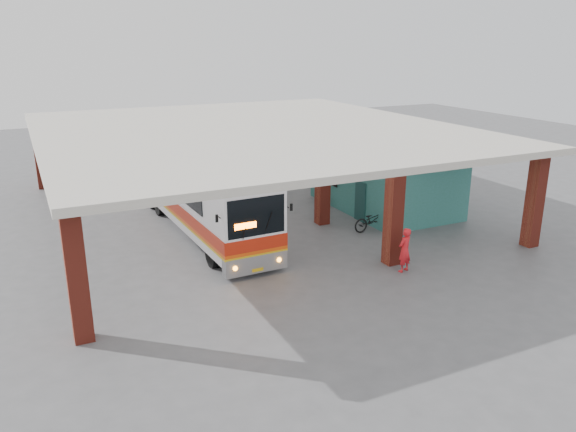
{
  "coord_description": "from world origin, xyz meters",
  "views": [
    {
      "loc": [
        -10.55,
        -20.98,
        9.1
      ],
      "look_at": [
        -0.4,
        0.0,
        1.72
      ],
      "focal_mm": 35.0,
      "sensor_mm": 36.0,
      "label": 1
    }
  ],
  "objects_px": {
    "motorcycle": "(373,220)",
    "red_chair": "(321,200)",
    "coach_bus": "(202,196)",
    "pedestrian": "(405,250)"
  },
  "relations": [
    {
      "from": "motorcycle",
      "to": "pedestrian",
      "type": "relative_size",
      "value": 1.16
    },
    {
      "from": "pedestrian",
      "to": "red_chair",
      "type": "bearing_deg",
      "value": -117.09
    },
    {
      "from": "red_chair",
      "to": "coach_bus",
      "type": "bearing_deg",
      "value": -144.46
    },
    {
      "from": "coach_bus",
      "to": "pedestrian",
      "type": "distance_m",
      "value": 10.19
    },
    {
      "from": "coach_bus",
      "to": "red_chair",
      "type": "height_order",
      "value": "coach_bus"
    },
    {
      "from": "red_chair",
      "to": "motorcycle",
      "type": "bearing_deg",
      "value": -62.29
    },
    {
      "from": "motorcycle",
      "to": "pedestrian",
      "type": "bearing_deg",
      "value": 158.2
    },
    {
      "from": "motorcycle",
      "to": "red_chair",
      "type": "xyz_separation_m",
      "value": [
        -0.26,
        4.85,
        -0.22
      ]
    },
    {
      "from": "coach_bus",
      "to": "motorcycle",
      "type": "xyz_separation_m",
      "value": [
        7.61,
        -3.44,
        -1.29
      ]
    },
    {
      "from": "pedestrian",
      "to": "red_chair",
      "type": "distance_m",
      "value": 9.82
    }
  ]
}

